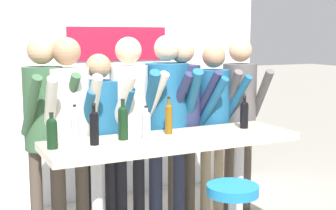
{
  "coord_description": "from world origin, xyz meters",
  "views": [
    {
      "loc": [
        -1.65,
        -3.3,
        1.79
      ],
      "look_at": [
        0.0,
        0.09,
        1.23
      ],
      "focal_mm": 50.0,
      "sensor_mm": 36.0,
      "label": 1
    }
  ],
  "objects": [
    {
      "name": "wine_bottle_3",
      "position": [
        -0.65,
        0.02,
        1.12
      ],
      "size": [
        0.07,
        0.07,
        0.32
      ],
      "color": "black",
      "rests_on": "tasting_table"
    },
    {
      "name": "back_wall",
      "position": [
        0.0,
        1.59,
        1.26
      ],
      "size": [
        3.68,
        0.12,
        2.51
      ],
      "color": "white",
      "rests_on": "ground_plane"
    },
    {
      "name": "person_center_left",
      "position": [
        -0.45,
        0.51,
        1.02
      ],
      "size": [
        0.42,
        0.52,
        1.64
      ],
      "rotation": [
        0.0,
        0.0,
        0.04
      ],
      "color": "black",
      "rests_on": "ground_plane"
    },
    {
      "name": "wine_bottle_4",
      "position": [
        -0.77,
        0.09,
        1.12
      ],
      "size": [
        0.06,
        0.06,
        0.3
      ],
      "color": "#B7BCC1",
      "rests_on": "tasting_table"
    },
    {
      "name": "wine_bottle_2",
      "position": [
        -0.39,
        0.09,
        1.13
      ],
      "size": [
        0.08,
        0.08,
        0.32
      ],
      "color": "black",
      "rests_on": "tasting_table"
    },
    {
      "name": "person_far_left",
      "position": [
        -0.91,
        0.54,
        1.13
      ],
      "size": [
        0.44,
        0.57,
        1.79
      ],
      "rotation": [
        0.0,
        0.0,
        0.15
      ],
      "color": "#473D33",
      "rests_on": "ground_plane"
    },
    {
      "name": "person_right",
      "position": [
        0.35,
        0.51,
        1.11
      ],
      "size": [
        0.46,
        0.58,
        1.77
      ],
      "rotation": [
        0.0,
        0.0,
        0.15
      ],
      "color": "#473D33",
      "rests_on": "ground_plane"
    },
    {
      "name": "tasting_table",
      "position": [
        0.0,
        0.0,
        0.82
      ],
      "size": [
        2.08,
        0.63,
        0.98
      ],
      "color": "beige",
      "rests_on": "ground_plane"
    },
    {
      "name": "person_left",
      "position": [
        -0.73,
        0.46,
        1.11
      ],
      "size": [
        0.44,
        0.56,
        1.78
      ],
      "rotation": [
        0.0,
        0.0,
        -0.05
      ],
      "color": "#473D33",
      "rests_on": "ground_plane"
    },
    {
      "name": "wine_bottle_5",
      "position": [
        -0.22,
        0.03,
        1.1
      ],
      "size": [
        0.07,
        0.07,
        0.27
      ],
      "color": "#B7BCC1",
      "rests_on": "tasting_table"
    },
    {
      "name": "wine_bottle_6",
      "position": [
        0.73,
        0.06,
        1.11
      ],
      "size": [
        0.07,
        0.07,
        0.29
      ],
      "color": "black",
      "rests_on": "tasting_table"
    },
    {
      "name": "person_center",
      "position": [
        -0.18,
        0.49,
        1.12
      ],
      "size": [
        0.46,
        0.58,
        1.78
      ],
      "rotation": [
        0.0,
        0.0,
        0.16
      ],
      "color": "black",
      "rests_on": "ground_plane"
    },
    {
      "name": "person_center_right",
      "position": [
        0.18,
        0.49,
        1.11
      ],
      "size": [
        0.54,
        0.64,
        1.8
      ],
      "rotation": [
        0.0,
        0.0,
        -0.19
      ],
      "color": "#23283D",
      "rests_on": "ground_plane"
    },
    {
      "name": "wine_bottle_1",
      "position": [
        -0.96,
        0.03,
        1.11
      ],
      "size": [
        0.08,
        0.08,
        0.27
      ],
      "color": "black",
      "rests_on": "tasting_table"
    },
    {
      "name": "person_rightmost",
      "position": [
        1.01,
        0.54,
        1.11
      ],
      "size": [
        0.46,
        0.58,
        1.77
      ],
      "rotation": [
        0.0,
        0.0,
        -0.18
      ],
      "color": "#473D33",
      "rests_on": "ground_plane"
    },
    {
      "name": "wine_bottle_0",
      "position": [
        0.03,
        0.13,
        1.12
      ],
      "size": [
        0.06,
        0.06,
        0.31
      ],
      "color": "brown",
      "rests_on": "tasting_table"
    },
    {
      "name": "person_far_right",
      "position": [
        0.68,
        0.5,
        1.08
      ],
      "size": [
        0.44,
        0.56,
        1.71
      ],
      "rotation": [
        0.0,
        0.0,
        0.19
      ],
      "color": "gray",
      "rests_on": "ground_plane"
    }
  ]
}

